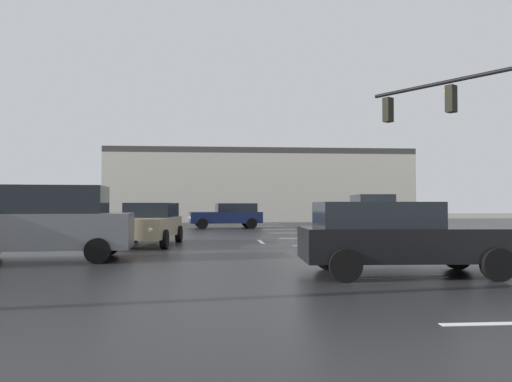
{
  "coord_description": "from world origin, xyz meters",
  "views": [
    {
      "loc": [
        -3.86,
        -20.14,
        1.55
      ],
      "look_at": [
        -1.83,
        4.47,
        2.2
      ],
      "focal_mm": 35.03,
      "sensor_mm": 36.0,
      "label": 1
    }
  ],
  "objects_px": {
    "traffic_signal_mast": "(479,123)",
    "sedan_navy": "(228,215)",
    "suv_grey": "(41,221)",
    "sedan_tan": "(149,223)",
    "suv_silver": "(372,213)",
    "sedan_black": "(398,236)"
  },
  "relations": [
    {
      "from": "traffic_signal_mast",
      "to": "sedan_navy",
      "type": "bearing_deg",
      "value": -7.55
    },
    {
      "from": "sedan_navy",
      "to": "suv_grey",
      "type": "bearing_deg",
      "value": 66.22
    },
    {
      "from": "sedan_tan",
      "to": "suv_silver",
      "type": "distance_m",
      "value": 13.01
    },
    {
      "from": "traffic_signal_mast",
      "to": "sedan_tan",
      "type": "xyz_separation_m",
      "value": [
        -11.27,
        3.19,
        -3.4
      ]
    },
    {
      "from": "sedan_black",
      "to": "suv_silver",
      "type": "distance_m",
      "value": 16.37
    },
    {
      "from": "traffic_signal_mast",
      "to": "suv_grey",
      "type": "xyz_separation_m",
      "value": [
        -13.52,
        -1.91,
        -3.16
      ]
    },
    {
      "from": "traffic_signal_mast",
      "to": "sedan_navy",
      "type": "height_order",
      "value": "traffic_signal_mast"
    },
    {
      "from": "suv_silver",
      "to": "traffic_signal_mast",
      "type": "bearing_deg",
      "value": -171.47
    },
    {
      "from": "sedan_black",
      "to": "traffic_signal_mast",
      "type": "bearing_deg",
      "value": 50.35
    },
    {
      "from": "traffic_signal_mast",
      "to": "sedan_navy",
      "type": "relative_size",
      "value": 1.31
    },
    {
      "from": "sedan_black",
      "to": "sedan_tan",
      "type": "height_order",
      "value": "same"
    },
    {
      "from": "traffic_signal_mast",
      "to": "sedan_tan",
      "type": "height_order",
      "value": "traffic_signal_mast"
    },
    {
      "from": "sedan_navy",
      "to": "suv_silver",
      "type": "height_order",
      "value": "suv_silver"
    },
    {
      "from": "sedan_tan",
      "to": "traffic_signal_mast",
      "type": "bearing_deg",
      "value": 79.38
    },
    {
      "from": "suv_grey",
      "to": "sedan_navy",
      "type": "xyz_separation_m",
      "value": [
        5.56,
        17.73,
        -0.24
      ]
    },
    {
      "from": "sedan_navy",
      "to": "suv_silver",
      "type": "bearing_deg",
      "value": 137.65
    },
    {
      "from": "suv_grey",
      "to": "sedan_tan",
      "type": "distance_m",
      "value": 5.58
    },
    {
      "from": "suv_grey",
      "to": "traffic_signal_mast",
      "type": "bearing_deg",
      "value": -176.33
    },
    {
      "from": "sedan_navy",
      "to": "sedan_tan",
      "type": "bearing_deg",
      "value": 68.93
    },
    {
      "from": "traffic_signal_mast",
      "to": "sedan_tan",
      "type": "relative_size",
      "value": 1.31
    },
    {
      "from": "sedan_black",
      "to": "suv_grey",
      "type": "height_order",
      "value": "suv_grey"
    },
    {
      "from": "traffic_signal_mast",
      "to": "suv_silver",
      "type": "height_order",
      "value": "traffic_signal_mast"
    }
  ]
}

